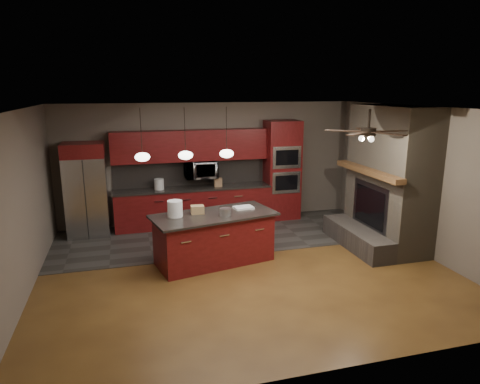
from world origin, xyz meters
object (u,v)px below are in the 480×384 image
object	(u,v)px
microwave	(201,169)
counter_bucket	(159,184)
refrigerator	(86,190)
oven_tower	(282,170)
paint_can	(225,212)
paint_tray	(243,207)
counter_box	(218,182)
cardboard_box	(197,210)
white_bucket	(175,209)
kitchen_island	(214,238)

from	to	relation	value
microwave	counter_bucket	world-z (taller)	microwave
refrigerator	counter_bucket	size ratio (longest dim) A/B	8.28
oven_tower	paint_can	bearing A→B (deg)	-129.24
paint_tray	oven_tower	bearing A→B (deg)	46.76
paint_tray	counter_box	xyz separation A→B (m)	(-0.04, 2.02, 0.06)
cardboard_box	counter_bucket	size ratio (longest dim) A/B	0.95
white_bucket	paint_tray	size ratio (longest dim) A/B	0.81
paint_can	counter_box	xyz separation A→B (m)	(0.40, 2.39, 0.01)
paint_tray	cardboard_box	size ratio (longest dim) A/B	1.53
refrigerator	white_bucket	size ratio (longest dim) A/B	7.04
oven_tower	cardboard_box	size ratio (longest dim) A/B	10.29
refrigerator	paint_can	world-z (taller)	refrigerator
oven_tower	microwave	size ratio (longest dim) A/B	3.25
white_bucket	cardboard_box	xyz separation A→B (m)	(0.41, 0.08, -0.07)
counter_box	white_bucket	bearing A→B (deg)	-114.98
white_bucket	cardboard_box	size ratio (longest dim) A/B	1.24
kitchen_island	counter_box	xyz separation A→B (m)	(0.57, 2.24, 0.53)
oven_tower	cardboard_box	distance (m)	3.27
cardboard_box	counter_box	bearing A→B (deg)	70.96
cardboard_box	white_bucket	bearing A→B (deg)	-166.60
oven_tower	kitchen_island	distance (m)	3.23
refrigerator	microwave	bearing A→B (deg)	3.00
microwave	kitchen_island	bearing A→B (deg)	-94.60
paint_can	white_bucket	bearing A→B (deg)	167.81
kitchen_island	paint_tray	distance (m)	0.80
paint_can	microwave	bearing A→B (deg)	89.70
refrigerator	counter_box	distance (m)	2.89
counter_bucket	refrigerator	bearing A→B (deg)	-176.99
microwave	oven_tower	bearing A→B (deg)	-1.66
microwave	counter_bucket	bearing A→B (deg)	-177.03
refrigerator	kitchen_island	world-z (taller)	refrigerator
microwave	counter_box	xyz separation A→B (m)	(0.38, -0.10, -0.30)
paint_can	paint_tray	xyz separation A→B (m)	(0.44, 0.37, -0.05)
kitchen_island	white_bucket	size ratio (longest dim) A/B	8.25
counter_bucket	cardboard_box	bearing A→B (deg)	-77.17
cardboard_box	counter_bucket	xyz separation A→B (m)	(-0.50, 2.18, 0.03)
paint_can	paint_tray	size ratio (longest dim) A/B	0.57
microwave	kitchen_island	distance (m)	2.49
cardboard_box	refrigerator	bearing A→B (deg)	136.93
oven_tower	white_bucket	world-z (taller)	oven_tower
counter_box	cardboard_box	bearing A→B (deg)	-107.02
counter_bucket	microwave	bearing A→B (deg)	2.97
refrigerator	paint_tray	xyz separation A→B (m)	(2.93, -1.99, -0.07)
white_bucket	refrigerator	bearing A→B (deg)	126.86
microwave	white_bucket	size ratio (longest dim) A/B	2.56
oven_tower	cardboard_box	world-z (taller)	oven_tower
paint_can	refrigerator	bearing A→B (deg)	136.56
oven_tower	refrigerator	xyz separation A→B (m)	(-4.48, -0.07, -0.19)
white_bucket	microwave	bearing A→B (deg)	69.20
kitchen_island	paint_can	size ratio (longest dim) A/B	11.63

